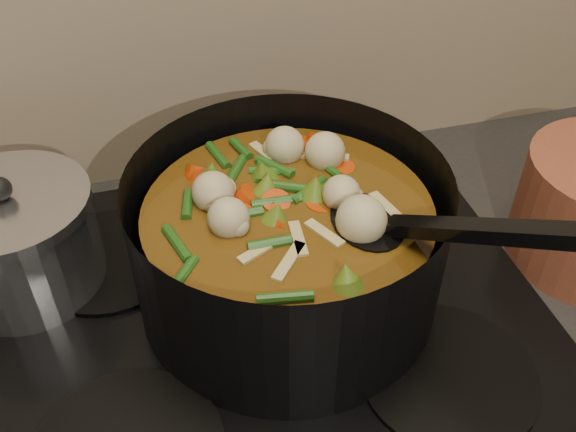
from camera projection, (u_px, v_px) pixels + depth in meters
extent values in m
cube|color=black|center=(265.00, 339.00, 0.74)|extent=(2.64, 0.64, 0.05)
cube|color=black|center=(264.00, 319.00, 0.72)|extent=(0.62, 0.54, 0.02)
cylinder|color=black|center=(448.00, 374.00, 0.65)|extent=(0.18, 0.18, 0.01)
cylinder|color=black|center=(109.00, 259.00, 0.77)|extent=(0.18, 0.18, 0.01)
cylinder|color=black|center=(359.00, 213.00, 0.84)|extent=(0.18, 0.18, 0.01)
cylinder|color=black|center=(288.00, 240.00, 0.68)|extent=(0.41, 0.41, 0.16)
cylinder|color=black|center=(288.00, 289.00, 0.73)|extent=(0.32, 0.32, 0.01)
cylinder|color=brown|center=(288.00, 249.00, 0.69)|extent=(0.30, 0.30, 0.12)
cylinder|color=#C03509|center=(329.00, 205.00, 0.66)|extent=(0.03, 0.04, 0.03)
cylinder|color=#C03509|center=(313.00, 169.00, 0.71)|extent=(0.05, 0.04, 0.03)
cylinder|color=#C03509|center=(233.00, 158.00, 0.73)|extent=(0.05, 0.05, 0.03)
cylinder|color=#C03509|center=(228.00, 210.00, 0.66)|extent=(0.04, 0.04, 0.03)
cylinder|color=#C03509|center=(223.00, 264.00, 0.60)|extent=(0.04, 0.04, 0.03)
cylinder|color=#C03509|center=(300.00, 240.00, 0.62)|extent=(0.05, 0.05, 0.03)
cylinder|color=#C03509|center=(362.00, 230.00, 0.63)|extent=(0.04, 0.04, 0.03)
cylinder|color=#C03509|center=(375.00, 176.00, 0.70)|extent=(0.04, 0.04, 0.03)
cylinder|color=#C03509|center=(291.00, 176.00, 0.70)|extent=(0.05, 0.05, 0.03)
cylinder|color=#C03509|center=(220.00, 176.00, 0.70)|extent=(0.04, 0.05, 0.03)
cylinder|color=#C03509|center=(246.00, 219.00, 0.65)|extent=(0.04, 0.03, 0.03)
sphere|color=#CBBA8F|center=(353.00, 189.00, 0.66)|extent=(0.05, 0.05, 0.05)
sphere|color=#CBBA8F|center=(281.00, 161.00, 0.70)|extent=(0.05, 0.05, 0.05)
sphere|color=#CBBA8F|center=(220.00, 199.00, 0.65)|extent=(0.05, 0.05, 0.05)
sphere|color=#CBBA8F|center=(274.00, 247.00, 0.59)|extent=(0.05, 0.05, 0.05)
sphere|color=#CBBA8F|center=(354.00, 216.00, 0.63)|extent=(0.05, 0.05, 0.05)
sphere|color=#CBBA8F|center=(319.00, 165.00, 0.69)|extent=(0.05, 0.05, 0.05)
cone|color=#55741D|center=(227.00, 257.00, 0.59)|extent=(0.04, 0.04, 0.04)
cone|color=#55741D|center=(348.00, 258.00, 0.59)|extent=(0.04, 0.04, 0.04)
cone|color=#55741D|center=(373.00, 187.00, 0.67)|extent=(0.04, 0.04, 0.04)
cone|color=#55741D|center=(286.00, 151.00, 0.72)|extent=(0.04, 0.04, 0.04)
cone|color=#55741D|center=(201.00, 189.00, 0.67)|extent=(0.04, 0.04, 0.04)
cone|color=#55741D|center=(231.00, 260.00, 0.59)|extent=(0.04, 0.04, 0.04)
cone|color=#55741D|center=(352.00, 256.00, 0.59)|extent=(0.04, 0.04, 0.04)
cylinder|color=#235619|center=(312.00, 181.00, 0.68)|extent=(0.01, 0.04, 0.01)
cylinder|color=#235619|center=(266.00, 145.00, 0.74)|extent=(0.04, 0.04, 0.01)
cylinder|color=#235619|center=(216.00, 177.00, 0.69)|extent=(0.05, 0.02, 0.01)
cylinder|color=#235619|center=(218.00, 215.00, 0.64)|extent=(0.03, 0.04, 0.01)
cylinder|color=#235619|center=(257.00, 234.00, 0.62)|extent=(0.03, 0.04, 0.01)
cylinder|color=#235619|center=(305.00, 288.00, 0.57)|extent=(0.05, 0.02, 0.01)
cylinder|color=#235619|center=(364.00, 246.00, 0.61)|extent=(0.04, 0.04, 0.01)
cylinder|color=#235619|center=(357.00, 203.00, 0.66)|extent=(0.01, 0.04, 0.01)
cylinder|color=#235619|center=(319.00, 184.00, 0.68)|extent=(0.04, 0.04, 0.01)
cylinder|color=#235619|center=(284.00, 144.00, 0.74)|extent=(0.05, 0.02, 0.01)
cylinder|color=#235619|center=(227.00, 169.00, 0.70)|extent=(0.03, 0.04, 0.01)
cylinder|color=#235619|center=(218.00, 207.00, 0.65)|extent=(0.03, 0.04, 0.01)
cylinder|color=#235619|center=(251.00, 230.00, 0.63)|extent=(0.05, 0.02, 0.01)
cylinder|color=#235619|center=(282.00, 289.00, 0.57)|extent=(0.04, 0.04, 0.01)
cylinder|color=#235619|center=(353.00, 255.00, 0.60)|extent=(0.01, 0.04, 0.01)
cylinder|color=#235619|center=(358.00, 211.00, 0.65)|extent=(0.04, 0.03, 0.01)
cube|color=tan|center=(214.00, 191.00, 0.67)|extent=(0.05, 0.01, 0.00)
cube|color=tan|center=(236.00, 252.00, 0.60)|extent=(0.02, 0.05, 0.00)
cube|color=tan|center=(339.00, 253.00, 0.60)|extent=(0.05, 0.03, 0.00)
cube|color=tan|center=(362.00, 191.00, 0.67)|extent=(0.04, 0.04, 0.00)
cube|color=tan|center=(287.00, 160.00, 0.71)|extent=(0.03, 0.05, 0.00)
cube|color=tan|center=(213.00, 193.00, 0.67)|extent=(0.05, 0.02, 0.00)
cube|color=tan|center=(240.00, 254.00, 0.60)|extent=(0.01, 0.05, 0.00)
ellipsoid|color=black|center=(367.00, 223.00, 0.64)|extent=(0.08, 0.10, 0.01)
cube|color=black|center=(481.00, 231.00, 0.54)|extent=(0.11, 0.18, 0.12)
cylinder|color=silver|center=(20.00, 245.00, 0.72)|extent=(0.17, 0.17, 0.11)
cylinder|color=silver|center=(5.00, 203.00, 0.68)|extent=(0.18, 0.18, 0.01)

